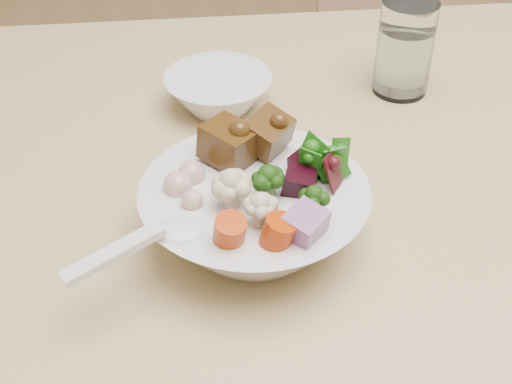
# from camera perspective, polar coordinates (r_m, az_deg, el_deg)

# --- Properties ---
(chair_far) EXTENTS (0.43, 0.43, 0.82)m
(chair_far) POSITION_cam_1_polar(r_m,az_deg,el_deg) (1.55, 12.08, 8.01)
(chair_far) COLOR tan
(chair_far) RESTS_ON ground
(food_bowl) EXTENTS (0.23, 0.23, 0.12)m
(food_bowl) POSITION_cam_1_polar(r_m,az_deg,el_deg) (0.72, -0.02, -1.49)
(food_bowl) COLOR silver
(food_bowl) RESTS_ON dining_table
(soup_spoon) EXTENTS (0.14, 0.08, 0.03)m
(soup_spoon) POSITION_cam_1_polar(r_m,az_deg,el_deg) (0.65, -7.39, -3.61)
(soup_spoon) COLOR silver
(soup_spoon) RESTS_ON food_bowl
(water_glass) EXTENTS (0.07, 0.07, 0.13)m
(water_glass) POSITION_cam_1_polar(r_m,az_deg,el_deg) (0.98, 11.77, 10.94)
(water_glass) COLOR white
(water_glass) RESTS_ON dining_table
(side_bowl) EXTENTS (0.14, 0.14, 0.05)m
(side_bowl) POSITION_cam_1_polar(r_m,az_deg,el_deg) (0.94, -3.01, 7.95)
(side_bowl) COLOR silver
(side_bowl) RESTS_ON dining_table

